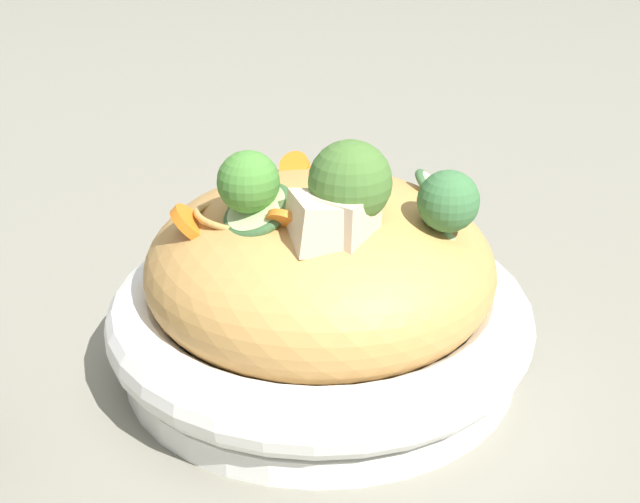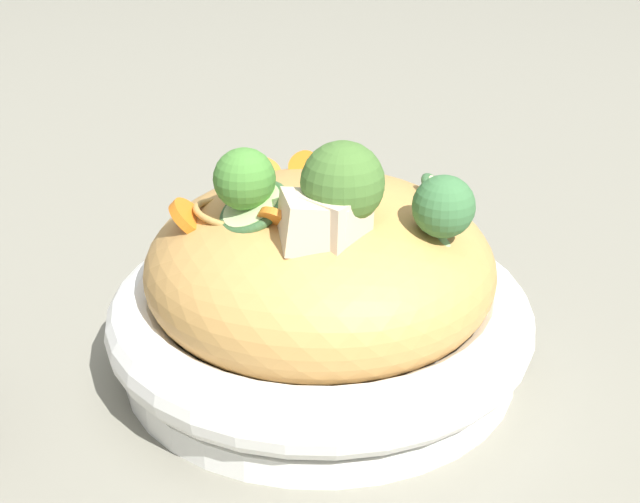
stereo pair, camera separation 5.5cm
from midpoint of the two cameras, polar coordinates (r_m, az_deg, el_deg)
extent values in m
plane|color=gray|center=(0.59, 2.69, -7.14)|extent=(3.00, 3.00, 0.00)
cylinder|color=white|center=(0.58, 2.71, -6.43)|extent=(0.25, 0.25, 0.02)
torus|color=white|center=(0.57, 2.77, -4.04)|extent=(0.27, 0.27, 0.04)
ellipsoid|color=#BD8A48|center=(0.55, 2.84, -1.05)|extent=(0.22, 0.22, 0.11)
torus|color=#C18D46|center=(0.54, 3.23, 2.22)|extent=(0.06, 0.06, 0.01)
torus|color=#C48140|center=(0.55, 3.90, 3.02)|extent=(0.07, 0.07, 0.02)
torus|color=#C48B42|center=(0.54, 2.79, 2.33)|extent=(0.06, 0.06, 0.02)
torus|color=#BB8C47|center=(0.53, -2.55, 2.33)|extent=(0.05, 0.05, 0.01)
cone|color=#8CB974|center=(0.51, 10.82, 0.51)|extent=(0.02, 0.02, 0.02)
sphere|color=#3A6C3C|center=(0.50, 11.02, 2.78)|extent=(0.04, 0.04, 0.04)
cone|color=#99B177|center=(0.50, 4.58, 1.78)|extent=(0.02, 0.02, 0.01)
sphere|color=#436C2D|center=(0.49, 4.67, 4.33)|extent=(0.05, 0.05, 0.05)
cone|color=#8CB168|center=(0.51, -1.76, 2.37)|extent=(0.02, 0.02, 0.02)
sphere|color=#457E31|center=(0.51, -1.80, 4.62)|extent=(0.04, 0.04, 0.04)
cylinder|color=orange|center=(0.59, -0.96, 5.20)|extent=(0.03, 0.03, 0.01)
cylinder|color=orange|center=(0.49, 0.51, 1.83)|extent=(0.03, 0.03, 0.02)
cylinder|color=orange|center=(0.56, 4.52, 4.96)|extent=(0.03, 0.03, 0.02)
cylinder|color=orange|center=(0.58, 1.65, 5.47)|extent=(0.03, 0.03, 0.02)
cylinder|color=orange|center=(0.53, -5.37, 2.06)|extent=(0.04, 0.03, 0.02)
cylinder|color=orange|center=(0.49, 3.21, 1.59)|extent=(0.03, 0.03, 0.01)
cylinder|color=beige|center=(0.57, 10.45, 3.44)|extent=(0.04, 0.04, 0.02)
torus|color=#355D34|center=(0.57, 10.45, 3.44)|extent=(0.04, 0.04, 0.03)
cylinder|color=beige|center=(0.51, -1.22, 2.71)|extent=(0.04, 0.04, 0.02)
torus|color=#3A6134|center=(0.51, -1.22, 2.71)|extent=(0.05, 0.04, 0.03)
cylinder|color=beige|center=(0.54, 5.32, 4.45)|extent=(0.04, 0.03, 0.02)
torus|color=#3A5E2F|center=(0.54, 5.32, 4.45)|extent=(0.04, 0.04, 0.02)
cube|color=beige|center=(0.48, 2.65, 1.78)|extent=(0.04, 0.04, 0.03)
cube|color=beige|center=(0.49, 3.99, 2.12)|extent=(0.04, 0.04, 0.03)
camera|label=1|loc=(0.03, -87.14, 1.37)|focal=50.01mm
camera|label=2|loc=(0.03, 92.86, -1.37)|focal=50.01mm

